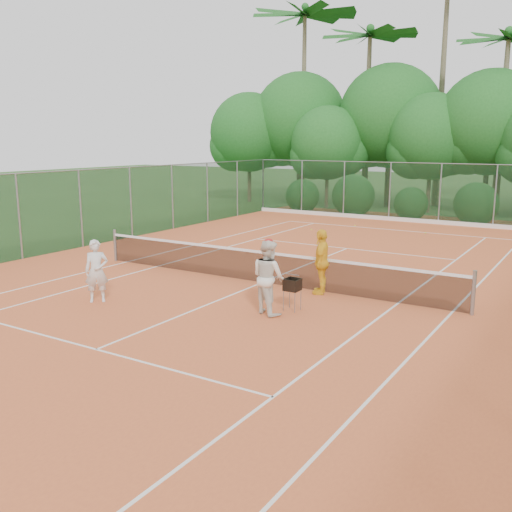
{
  "coord_description": "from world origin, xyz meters",
  "views": [
    {
      "loc": [
        8.45,
        -13.92,
        4.16
      ],
      "look_at": [
        0.56,
        -1.2,
        1.1
      ],
      "focal_mm": 40.0,
      "sensor_mm": 36.0,
      "label": 1
    }
  ],
  "objects_px": {
    "player_yellow": "(322,262)",
    "ball_hopper": "(292,285)",
    "player_white": "(97,271)",
    "player_center_grp": "(268,277)"
  },
  "relations": [
    {
      "from": "player_center_grp",
      "to": "ball_hopper",
      "type": "height_order",
      "value": "player_center_grp"
    },
    {
      "from": "player_center_grp",
      "to": "player_yellow",
      "type": "relative_size",
      "value": 1.03
    },
    {
      "from": "player_center_grp",
      "to": "player_white",
      "type": "bearing_deg",
      "value": -161.39
    },
    {
      "from": "player_yellow",
      "to": "ball_hopper",
      "type": "relative_size",
      "value": 2.22
    },
    {
      "from": "player_white",
      "to": "player_center_grp",
      "type": "height_order",
      "value": "player_center_grp"
    },
    {
      "from": "player_center_grp",
      "to": "ball_hopper",
      "type": "xyz_separation_m",
      "value": [
        0.37,
        0.53,
        -0.28
      ]
    },
    {
      "from": "player_yellow",
      "to": "ball_hopper",
      "type": "distance_m",
      "value": 1.83
    },
    {
      "from": "player_white",
      "to": "player_yellow",
      "type": "relative_size",
      "value": 0.91
    },
    {
      "from": "player_center_grp",
      "to": "ball_hopper",
      "type": "bearing_deg",
      "value": 54.65
    },
    {
      "from": "ball_hopper",
      "to": "player_white",
      "type": "bearing_deg",
      "value": -153.28
    }
  ]
}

